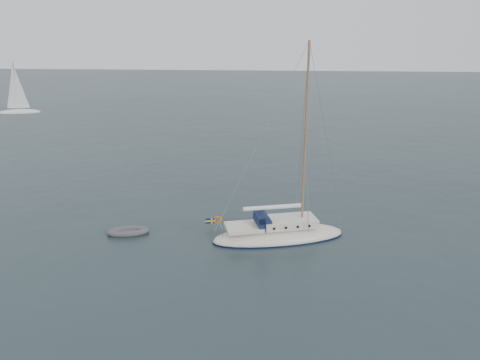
{
  "coord_description": "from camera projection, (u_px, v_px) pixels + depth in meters",
  "views": [
    {
      "loc": [
        1.49,
        -26.43,
        12.42
      ],
      "look_at": [
        -1.0,
        0.0,
        4.18
      ],
      "focal_mm": 35.0,
      "sensor_mm": 36.0,
      "label": 1
    }
  ],
  "objects": [
    {
      "name": "ground",
      "position": [
        256.0,
        245.0,
        28.94
      ],
      "size": [
        300.0,
        300.0,
        0.0
      ],
      "primitive_type": "plane",
      "color": "black",
      "rests_on": "ground"
    },
    {
      "name": "sailboat",
      "position": [
        279.0,
        225.0,
        29.56
      ],
      "size": [
        8.94,
        2.68,
        12.73
      ],
      "rotation": [
        0.0,
        0.0,
        0.29
      ],
      "color": "beige",
      "rests_on": "ground"
    },
    {
      "name": "distant_yacht_a",
      "position": [
        16.0,
        90.0,
        77.14
      ],
      "size": [
        6.7,
        3.57,
        8.87
      ],
      "rotation": [
        0.0,
        0.0,
        0.29
      ],
      "color": "silver",
      "rests_on": "ground"
    },
    {
      "name": "dinghy",
      "position": [
        128.0,
        231.0,
        30.49
      ],
      "size": [
        2.75,
        1.24,
        0.39
      ],
      "rotation": [
        0.0,
        0.0,
        0.27
      ],
      "color": "#525157",
      "rests_on": "ground"
    }
  ]
}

